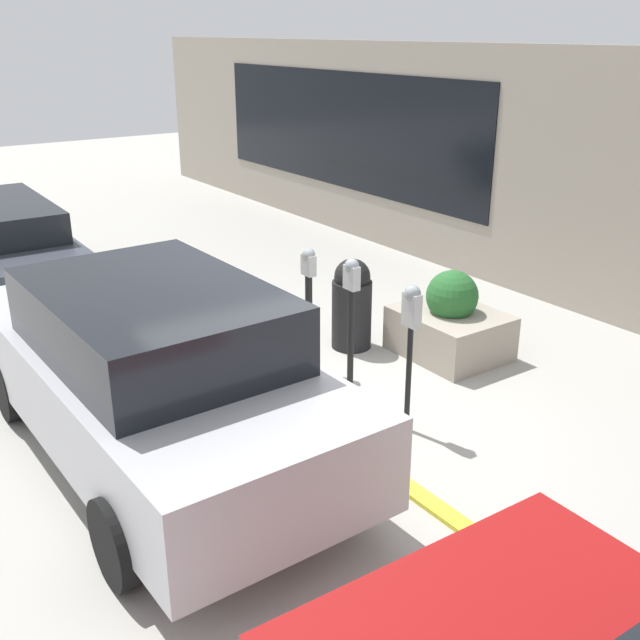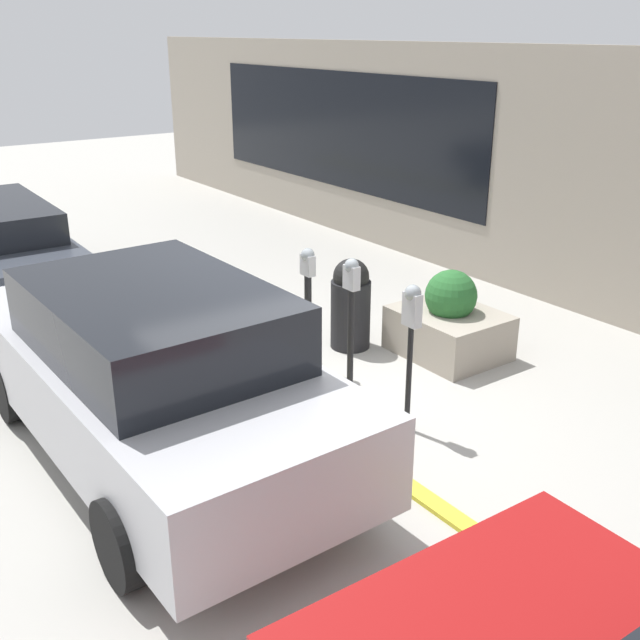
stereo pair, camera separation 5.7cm
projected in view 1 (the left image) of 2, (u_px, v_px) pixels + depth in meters
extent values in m
plane|color=#ADAAA3|center=(307.00, 410.00, 7.30)|extent=(40.00, 40.00, 0.00)
cube|color=gold|center=(300.00, 411.00, 7.25)|extent=(24.50, 0.16, 0.04)
cube|color=#9E9384|center=(611.00, 190.00, 9.08)|extent=(24.50, 0.15, 3.30)
cube|color=black|center=(338.00, 129.00, 13.19)|extent=(7.35, 0.02, 1.98)
cylinder|color=black|center=(408.00, 379.00, 6.76)|extent=(0.05, 0.05, 1.04)
cube|color=#B7B7BC|center=(412.00, 310.00, 6.52)|extent=(0.17, 0.09, 0.30)
sphere|color=gray|center=(412.00, 293.00, 6.46)|extent=(0.15, 0.15, 0.15)
cylinder|color=black|center=(351.00, 345.00, 7.32)|extent=(0.06, 0.06, 1.16)
cube|color=#B7B7BC|center=(352.00, 278.00, 7.06)|extent=(0.16, 0.09, 0.23)
sphere|color=gray|center=(352.00, 266.00, 7.02)|extent=(0.14, 0.14, 0.14)
cylinder|color=black|center=(309.00, 322.00, 8.03)|extent=(0.08, 0.08, 1.06)
cube|color=#B7B7BC|center=(309.00, 265.00, 7.79)|extent=(0.17, 0.09, 0.22)
sphere|color=gray|center=(308.00, 255.00, 7.75)|extent=(0.14, 0.14, 0.14)
cube|color=#A39989|center=(450.00, 333.00, 8.47)|extent=(1.18, 0.98, 0.51)
sphere|color=#28662D|center=(452.00, 296.00, 8.30)|extent=(0.58, 0.58, 0.58)
cube|color=#B7B7BC|center=(150.00, 383.00, 6.32)|extent=(4.53, 1.92, 0.73)
cube|color=black|center=(152.00, 319.00, 5.95)|extent=(2.37, 1.65, 0.55)
cylinder|color=black|center=(175.00, 346.00, 7.96)|extent=(0.64, 0.22, 0.64)
cylinder|color=black|center=(11.00, 387.00, 7.07)|extent=(0.64, 0.22, 0.64)
cylinder|color=black|center=(326.00, 463.00, 5.83)|extent=(0.64, 0.22, 0.64)
cylinder|color=black|center=(120.00, 541.00, 4.94)|extent=(0.64, 0.22, 0.64)
cylinder|color=black|center=(24.00, 240.00, 11.90)|extent=(0.68, 0.21, 0.68)
cylinder|color=black|center=(84.00, 287.00, 9.71)|extent=(0.68, 0.21, 0.68)
cylinder|color=black|center=(352.00, 314.00, 8.62)|extent=(0.46, 0.46, 0.80)
sphere|color=black|center=(352.00, 277.00, 8.46)|extent=(0.41, 0.41, 0.41)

